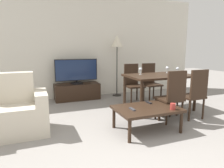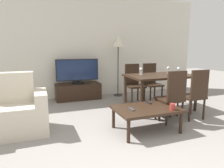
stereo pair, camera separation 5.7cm
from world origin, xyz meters
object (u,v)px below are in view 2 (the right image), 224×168
object	(u,v)px
dining_chair_far	(151,81)
cup_white_near	(172,107)
dining_table	(160,79)
remote_primary	(148,103)
dining_chair_near	(173,95)
remote_secondary	(132,109)
wine_glass_left	(168,69)
dining_chair_far_left	(134,82)
tv	(78,71)
dining_chair_near_right	(195,93)
wine_glass_right	(141,70)
floor_lamp	(118,44)
coffee_table	(146,110)
wine_glass_center	(178,69)
tv_stand	(78,91)
armchair	(12,113)

from	to	relation	value
dining_chair_far	cup_white_near	bearing A→B (deg)	-112.63
dining_table	remote_primary	size ratio (longest dim) A/B	9.25
dining_table	dining_chair_near	bearing A→B (deg)	-108.25
remote_secondary	wine_glass_left	world-z (taller)	wine_glass_left
dining_table	dining_chair_far_left	distance (m)	0.79
dining_chair_far_left	wine_glass_left	size ratio (longest dim) A/B	6.31
tv	cup_white_near	xyz separation A→B (m)	(0.92, -2.59, -0.30)
dining_chair_near_right	dining_chair_far_left	size ratio (longest dim) A/B	1.00
wine_glass_left	wine_glass_right	world-z (taller)	same
dining_chair_far	floor_lamp	world-z (taller)	floor_lamp
cup_white_near	dining_chair_far	bearing A→B (deg)	67.37
floor_lamp	cup_white_near	distance (m)	2.79
dining_table	cup_white_near	world-z (taller)	dining_table
coffee_table	dining_chair_near_right	bearing A→B (deg)	7.49
remote_primary	wine_glass_center	bearing A→B (deg)	30.48
tv	remote_primary	size ratio (longest dim) A/B	7.07
tv_stand	dining_table	distance (m)	2.12
dining_chair_near	wine_glass_left	size ratio (longest dim) A/B	6.31
wine_glass_left	dining_table	bearing A→B (deg)	-149.23
dining_table	wine_glass_left	world-z (taller)	wine_glass_left
dining_chair_far_left	wine_glass_left	xyz separation A→B (m)	(0.58, -0.54, 0.35)
dining_chair_near	remote_primary	bearing A→B (deg)	170.43
remote_secondary	wine_glass_left	bearing A→B (deg)	37.35
tv_stand	tv	bearing A→B (deg)	-90.00
dining_chair_near	cup_white_near	world-z (taller)	dining_chair_near
dining_chair_near_right	wine_glass_center	world-z (taller)	dining_chair_near_right
dining_chair_far	wine_glass_left	bearing A→B (deg)	-80.38
remote_secondary	wine_glass_center	xyz separation A→B (m)	(1.55, 0.89, 0.46)
armchair	remote_primary	distance (m)	2.16
dining_table	armchair	bearing A→B (deg)	-174.65
tv_stand	cup_white_near	xyz separation A→B (m)	(0.92, -2.60, 0.22)
floor_lamp	wine_glass_left	world-z (taller)	floor_lamp
coffee_table	remote_primary	xyz separation A→B (m)	(0.17, 0.21, 0.05)
remote_primary	remote_secondary	distance (m)	0.49
wine_glass_right	tv_stand	bearing A→B (deg)	130.01
dining_chair_near	wine_glass_center	world-z (taller)	dining_chair_near
remote_primary	floor_lamp	bearing A→B (deg)	81.27
tv_stand	floor_lamp	xyz separation A→B (m)	(1.11, 0.01, 1.20)
dining_chair_far	remote_secondary	xyz separation A→B (m)	(-1.34, -1.63, -0.11)
wine_glass_right	remote_secondary	bearing A→B (deg)	-124.57
cup_white_near	remote_primary	bearing A→B (deg)	107.57
coffee_table	wine_glass_right	distance (m)	1.27
tv_stand	dining_chair_far_left	size ratio (longest dim) A/B	1.21
wine_glass_left	wine_glass_right	size ratio (longest dim) A/B	1.00
dining_chair_far	wine_glass_center	bearing A→B (deg)	-74.73
remote_secondary	cup_white_near	size ratio (longest dim) A/B	1.57
coffee_table	dining_chair_far	xyz separation A→B (m)	(1.08, 1.61, 0.16)
dining_chair_near	cup_white_near	bearing A→B (deg)	-127.13
wine_glass_right	dining_chair_far_left	bearing A→B (deg)	78.39
armchair	dining_chair_far_left	bearing A→B (deg)	21.38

